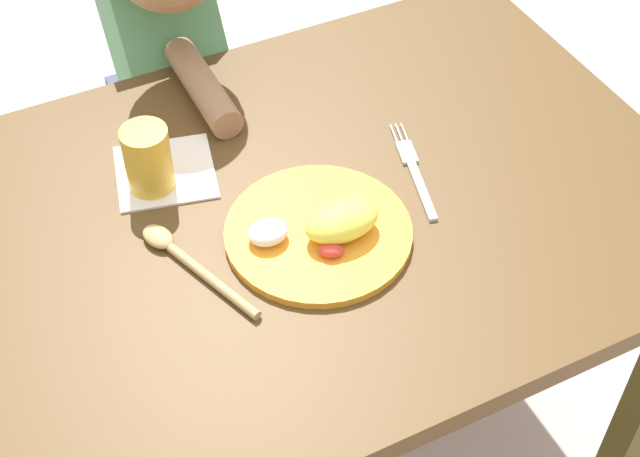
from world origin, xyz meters
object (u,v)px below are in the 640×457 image
object	(u,v)px
fork	(414,171)
person	(170,90)
plate	(322,230)
drinking_cup	(148,160)
spoon	(185,258)

from	to	relation	value
fork	person	xyz separation A→B (m)	(-0.22, 0.49, -0.12)
plate	person	size ratio (longest dim) A/B	0.27
drinking_cup	person	bearing A→B (deg)	68.22
spoon	drinking_cup	xyz separation A→B (m)	(0.01, 0.16, 0.05)
fork	spoon	world-z (taller)	spoon
spoon	drinking_cup	size ratio (longest dim) A/B	2.08
spoon	person	distance (m)	0.55
plate	spoon	size ratio (longest dim) A/B	1.20
fork	person	distance (m)	0.56
plate	spoon	bearing A→B (deg)	167.52
person	plate	bearing A→B (deg)	94.17
plate	drinking_cup	bearing A→B (deg)	131.29
plate	spoon	world-z (taller)	plate
spoon	person	world-z (taller)	person
plate	fork	xyz separation A→B (m)	(0.18, 0.06, -0.01)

